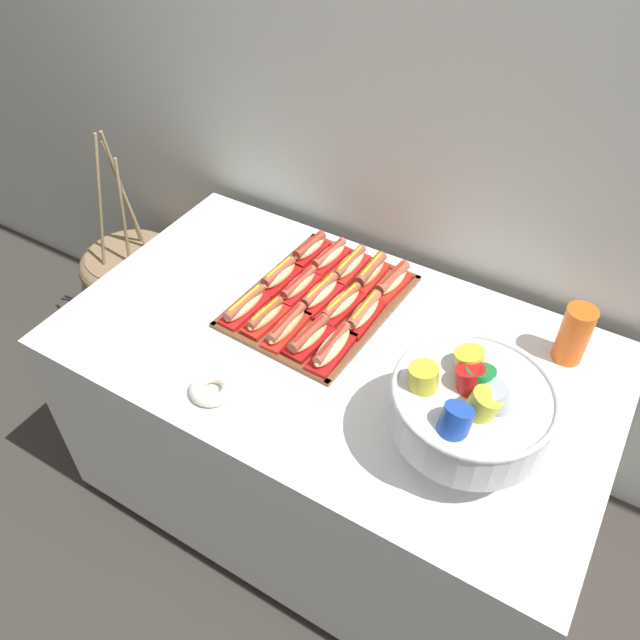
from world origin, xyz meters
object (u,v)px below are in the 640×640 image
at_px(hot_dog_5, 279,275).
at_px(hot_dog_12, 349,265).
at_px(serving_tray, 320,301).
at_px(hot_dog_9, 364,313).
at_px(floor_vase, 141,304).
at_px(hot_dog_13, 370,272).
at_px(donut, 212,389).
at_px(hot_dog_4, 332,347).
at_px(buffet_table, 332,422).
at_px(cup_stack, 574,334).
at_px(hot_dog_11, 329,256).
at_px(hot_dog_3, 309,337).
at_px(punch_bowl, 470,407).
at_px(hot_dog_7, 320,294).
at_px(hot_dog_0, 245,306).
at_px(hot_dog_6, 299,285).
at_px(hot_dog_1, 265,316).
at_px(hot_dog_8, 341,304).
at_px(hot_dog_10, 310,248).
at_px(hot_dog_14, 392,281).
at_px(hot_dog_2, 287,326).

distance_m(hot_dog_5, hot_dog_12, 0.22).
relative_size(serving_tray, hot_dog_9, 3.16).
distance_m(floor_vase, hot_dog_9, 1.20).
height_order(hot_dog_13, donut, hot_dog_13).
distance_m(hot_dog_4, hot_dog_13, 0.34).
height_order(buffet_table, cup_stack, cup_stack).
bearing_deg(hot_dog_11, hot_dog_3, -68.45).
xyz_separation_m(floor_vase, cup_stack, (1.61, 0.06, 0.59)).
xyz_separation_m(buffet_table, punch_bowl, (0.43, -0.14, 0.50)).
xyz_separation_m(hot_dog_5, hot_dog_7, (0.15, -0.01, -0.00)).
bearing_deg(hot_dog_0, hot_dog_7, 44.83).
xyz_separation_m(serving_tray, punch_bowl, (0.55, -0.27, 0.15)).
distance_m(serving_tray, punch_bowl, 0.63).
height_order(hot_dog_6, hot_dog_7, hot_dog_7).
height_order(hot_dog_9, donut, hot_dog_9).
relative_size(hot_dog_9, hot_dog_11, 0.99).
relative_size(hot_dog_1, hot_dog_5, 0.99).
bearing_deg(serving_tray, hot_dog_8, -2.89).
xyz_separation_m(serving_tray, hot_dog_0, (-0.16, -0.16, 0.03)).
distance_m(hot_dog_3, donut, 0.30).
xyz_separation_m(hot_dog_0, hot_dog_8, (0.23, 0.15, -0.00)).
height_order(serving_tray, hot_dog_3, hot_dog_3).
xyz_separation_m(hot_dog_0, hot_dog_7, (0.16, 0.16, 0.00)).
distance_m(hot_dog_0, hot_dog_10, 0.33).
relative_size(hot_dog_3, donut, 1.44).
bearing_deg(hot_dog_8, floor_vase, 174.55).
bearing_deg(hot_dog_12, punch_bowl, -38.60).
relative_size(hot_dog_1, hot_dog_7, 0.91).
bearing_deg(hot_dog_4, hot_dog_14, 87.11).
xyz_separation_m(hot_dog_5, punch_bowl, (0.70, -0.28, 0.11)).
bearing_deg(hot_dog_9, punch_bowl, -33.04).
relative_size(floor_vase, hot_dog_6, 6.07).
bearing_deg(hot_dog_4, donut, -126.73).
distance_m(hot_dog_4, hot_dog_6, 0.28).
relative_size(buffet_table, hot_dog_13, 9.40).
bearing_deg(hot_dog_8, hot_dog_5, 177.11).
xyz_separation_m(hot_dog_0, hot_dog_3, (0.22, -0.01, 0.00)).
relative_size(hot_dog_4, cup_stack, 1.06).
height_order(hot_dog_7, hot_dog_11, hot_dog_7).
height_order(floor_vase, hot_dog_13, floor_vase).
distance_m(hot_dog_3, hot_dog_8, 0.17).
bearing_deg(hot_dog_5, buffet_table, -26.41).
bearing_deg(hot_dog_6, hot_dog_3, -50.62).
bearing_deg(hot_dog_0, floor_vase, 161.96).
distance_m(hot_dog_1, hot_dog_4, 0.23).
bearing_deg(cup_stack, hot_dog_9, -163.24).
bearing_deg(hot_dog_2, hot_dog_8, 62.66).
distance_m(hot_dog_3, hot_dog_12, 0.34).
distance_m(hot_dog_0, hot_dog_13, 0.40).
bearing_deg(hot_dog_14, donut, -109.95).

